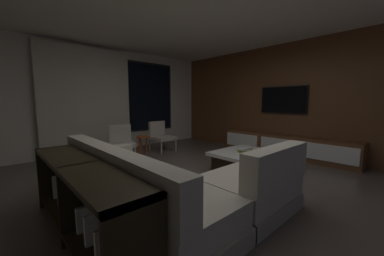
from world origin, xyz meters
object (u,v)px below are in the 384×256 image
(media_console, at_px, (286,146))
(sectional_couch, at_px, (170,189))
(accent_chair_by_curtain, at_px, (121,140))
(coffee_table, at_px, (249,162))
(mounted_tv, at_px, (283,100))
(side_stool, at_px, (143,140))
(accent_chair_near_window, at_px, (161,135))
(book_stack_on_coffee_table, at_px, (245,150))
(console_table_behind_couch, at_px, (82,197))

(media_console, bearing_deg, sectional_couch, -175.93)
(accent_chair_by_curtain, bearing_deg, coffee_table, -60.83)
(accent_chair_by_curtain, xyz_separation_m, mounted_tv, (3.15, -2.22, 0.92))
(side_stool, bearing_deg, media_console, -46.62)
(sectional_couch, xyz_separation_m, accent_chair_near_window, (1.82, 2.81, 0.14))
(coffee_table, bearing_deg, accent_chair_near_window, 94.42)
(mounted_tv, bearing_deg, sectional_couch, -173.17)
(coffee_table, relative_size, side_stool, 2.52)
(book_stack_on_coffee_table, xyz_separation_m, side_stool, (-0.72, 2.47, -0.03))
(accent_chair_near_window, xyz_separation_m, side_stool, (-0.57, -0.05, -0.06))
(sectional_couch, bearing_deg, console_table_behind_couch, 171.77)
(side_stool, bearing_deg, mounted_tv, -42.17)
(accent_chair_near_window, bearing_deg, sectional_couch, -122.89)
(sectional_couch, height_order, accent_chair_near_window, sectional_couch)
(accent_chair_near_window, bearing_deg, console_table_behind_couch, -135.53)
(media_console, bearing_deg, accent_chair_by_curtain, 140.86)
(book_stack_on_coffee_table, height_order, accent_chair_by_curtain, accent_chair_by_curtain)
(book_stack_on_coffee_table, distance_m, mounted_tv, 2.07)
(sectional_couch, height_order, side_stool, sectional_couch)
(sectional_couch, bearing_deg, coffee_table, 6.39)
(side_stool, distance_m, console_table_behind_couch, 3.41)
(coffee_table, bearing_deg, book_stack_on_coffee_table, 123.44)
(accent_chair_by_curtain, bearing_deg, console_table_behind_couch, -121.60)
(accent_chair_near_window, xyz_separation_m, console_table_behind_couch, (-2.73, -2.68, -0.01))
(coffee_table, bearing_deg, side_stool, 106.80)
(sectional_couch, relative_size, coffee_table, 2.16)
(accent_chair_near_window, height_order, console_table_behind_couch, accent_chair_near_window)
(accent_chair_near_window, relative_size, media_console, 0.25)
(accent_chair_by_curtain, height_order, side_stool, accent_chair_by_curtain)
(book_stack_on_coffee_table, bearing_deg, side_stool, 106.29)
(console_table_behind_couch, bearing_deg, sectional_couch, -8.23)
(book_stack_on_coffee_table, bearing_deg, media_console, -1.23)
(coffee_table, height_order, accent_chair_near_window, accent_chair_near_window)
(sectional_couch, relative_size, side_stool, 5.43)
(accent_chair_by_curtain, bearing_deg, mounted_tv, -35.16)
(accent_chair_by_curtain, bearing_deg, book_stack_on_coffee_table, -60.96)
(accent_chair_by_curtain, relative_size, side_stool, 1.70)
(sectional_couch, distance_m, console_table_behind_couch, 0.93)
(coffee_table, bearing_deg, sectional_couch, -173.61)
(sectional_couch, xyz_separation_m, mounted_tv, (3.80, 0.46, 1.06))
(media_console, bearing_deg, console_table_behind_couch, -178.41)
(accent_chair_near_window, relative_size, mounted_tv, 0.69)
(accent_chair_near_window, distance_m, accent_chair_by_curtain, 1.18)
(accent_chair_near_window, bearing_deg, media_console, -54.79)
(accent_chair_by_curtain, relative_size, mounted_tv, 0.69)
(accent_chair_near_window, bearing_deg, accent_chair_by_curtain, -173.25)
(sectional_couch, relative_size, console_table_behind_couch, 1.19)
(sectional_couch, distance_m, accent_chair_near_window, 3.35)
(book_stack_on_coffee_table, distance_m, accent_chair_near_window, 2.53)
(accent_chair_by_curtain, distance_m, mounted_tv, 3.96)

